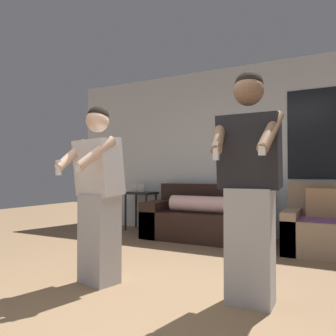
# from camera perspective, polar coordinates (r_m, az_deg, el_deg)

# --- Properties ---
(ground_plane) EXTENTS (14.00, 14.00, 0.00)m
(ground_plane) POSITION_cam_1_polar(r_m,az_deg,el_deg) (2.40, -9.35, -24.87)
(ground_plane) COLOR #846647
(wall_back) EXTENTS (6.36, 0.07, 2.70)m
(wall_back) POSITION_cam_1_polar(r_m,az_deg,el_deg) (5.33, 13.33, 3.05)
(wall_back) COLOR silver
(wall_back) RESTS_ON ground_plane
(couch) EXTENTS (1.76, 0.92, 0.81)m
(couch) POSITION_cam_1_polar(r_m,az_deg,el_deg) (5.03, 6.58, -8.83)
(couch) COLOR black
(couch) RESTS_ON ground_plane
(armchair) EXTENTS (0.86, 0.93, 0.86)m
(armchair) POSITION_cam_1_polar(r_m,az_deg,el_deg) (4.58, 25.21, -9.49)
(armchair) COLOR #937A60
(armchair) RESTS_ON ground_plane
(side_table) EXTENTS (0.50, 0.41, 0.81)m
(side_table) POSITION_cam_1_polar(r_m,az_deg,el_deg) (5.79, -4.78, -5.26)
(side_table) COLOR black
(side_table) RESTS_ON ground_plane
(person_left) EXTENTS (0.51, 0.55, 1.58)m
(person_left) POSITION_cam_1_polar(r_m,az_deg,el_deg) (3.00, -12.09, -4.49)
(person_left) COLOR #B2B2B7
(person_left) RESTS_ON ground_plane
(person_right) EXTENTS (0.51, 0.47, 1.74)m
(person_right) POSITION_cam_1_polar(r_m,az_deg,el_deg) (2.53, 13.98, -2.89)
(person_right) COLOR #B2B2B7
(person_right) RESTS_ON ground_plane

